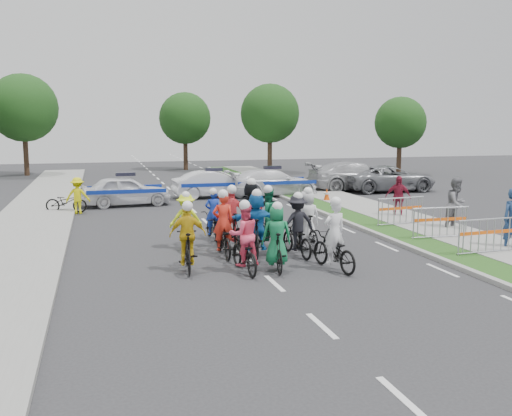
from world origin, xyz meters
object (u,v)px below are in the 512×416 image
object	(u,v)px
spectator_1	(456,204)
spectator_2	(398,197)
rider_10	(186,226)
rider_13	(254,215)
police_car_2	(272,182)
barrier_0	(486,238)
rider_0	(334,246)
cone_0	(306,214)
parked_bike	(66,202)
rider_5	(256,228)
police_car_1	(214,184)
rider_7	(307,225)
marshal_hiviz	(78,196)
rider_2	(244,245)
barrier_2	(400,212)
civilian_suv	(389,178)
rider_8	(267,223)
barrier_1	(440,224)
tree_2	(400,123)
civilian_sedan	(357,176)
rider_3	(188,244)
rider_6	(223,234)
rider_9	(231,224)
cone_1	(327,196)
tree_4	(185,118)
rider_4	(297,231)
tree_1	(270,114)
tree_3	(23,108)
rider_11	(251,214)
rider_12	(213,222)

from	to	relation	value
spectator_1	spectator_2	size ratio (longest dim) A/B	1.11
rider_10	rider_13	world-z (taller)	rider_10
police_car_2	barrier_0	world-z (taller)	police_car_2
rider_0	spectator_2	size ratio (longest dim) A/B	1.16
cone_0	parked_bike	xyz separation A→B (m)	(-9.06, 5.12, 0.12)
cone_0	rider_10	bearing A→B (deg)	-146.95
rider_5	police_car_1	bearing A→B (deg)	-84.27
police_car_1	rider_7	bearing A→B (deg)	177.29
marshal_hiviz	rider_5	bearing A→B (deg)	129.21
rider_2	barrier_2	xyz separation A→B (m)	(7.14, 4.64, -0.14)
civilian_suv	rider_8	bearing A→B (deg)	137.58
barrier_1	cone_0	size ratio (longest dim) A/B	2.86
police_car_2	tree_2	distance (m)	16.80
civilian_sedan	tree_2	world-z (taller)	tree_2
rider_10	police_car_1	world-z (taller)	rider_10
rider_3	rider_6	distance (m)	1.90
rider_2	civilian_sedan	size ratio (longest dim) A/B	0.34
rider_0	barrier_2	distance (m)	6.98
civilian_sedan	barrier_0	distance (m)	16.36
rider_3	rider_9	world-z (taller)	rider_9
barrier_1	cone_1	bearing A→B (deg)	90.26
civilian_sedan	tree_4	world-z (taller)	tree_4
marshal_hiviz	cone_1	size ratio (longest dim) A/B	2.21
rider_8	civilian_suv	world-z (taller)	rider_8
rider_7	cone_0	world-z (taller)	rider_7
civilian_sedan	barrier_2	world-z (taller)	civilian_sedan
rider_6	tree_2	xyz separation A→B (m)	(18.58, 22.85, 3.19)
rider_4	police_car_1	size ratio (longest dim) A/B	0.46
rider_4	rider_7	bearing A→B (deg)	-133.79
rider_5	tree_4	xyz separation A→B (m)	(2.63, 31.03, 3.37)
rider_7	tree_1	world-z (taller)	tree_1
rider_9	tree_3	xyz separation A→B (m)	(-8.91, 27.85, 4.13)
tree_3	barrier_2	bearing A→B (deg)	-58.99
police_car_2	spectator_1	size ratio (longest dim) A/B	2.57
rider_2	rider_5	distance (m)	1.91
rider_11	cone_0	size ratio (longest dim) A/B	2.94
rider_10	spectator_1	bearing A→B (deg)	-174.65
rider_13	civilian_sedan	xyz separation A→B (m)	(9.03, 10.77, 0.16)
rider_0	rider_6	size ratio (longest dim) A/B	1.02
cone_0	tree_4	distance (m)	26.54
tree_1	tree_2	distance (m)	9.87
rider_4	rider_12	size ratio (longest dim) A/B	1.10
rider_11	marshal_hiviz	distance (m)	9.18
barrier_2	tree_2	bearing A→B (deg)	60.68
barrier_1	parked_bike	distance (m)	15.37
rider_0	civilian_suv	size ratio (longest dim) A/B	0.38
police_car_2	cone_0	bearing A→B (deg)	166.69
rider_2	rider_6	distance (m)	1.91
cone_0	rider_9	bearing A→B (deg)	-136.56
rider_11	barrier_2	size ratio (longest dim) A/B	1.03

